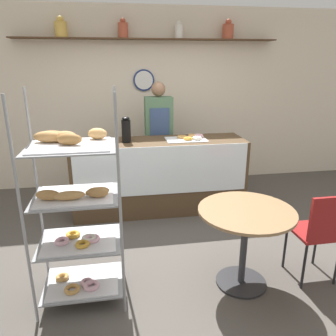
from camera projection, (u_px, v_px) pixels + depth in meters
The scene contains 9 objects.
ground_plane at pixel (174, 251), 3.47m from camera, with size 14.00×14.00×0.00m, color #4C4742.
back_wall at pixel (149, 98), 5.11m from camera, with size 10.00×0.30×2.70m.
display_counter at pixel (159, 176), 4.33m from camera, with size 2.22×0.63×0.95m.
pastry_rack at pixel (75, 206), 2.58m from camera, with size 0.70×0.54×1.74m.
person_worker at pixel (159, 136), 4.64m from camera, with size 0.38×0.23×1.66m.
cafe_table at pixel (245, 228), 2.81m from camera, with size 0.82×0.82×0.73m.
cafe_chair at pixel (321, 228), 2.85m from camera, with size 0.38×0.38×0.87m.
coffee_carafe at pixel (126, 130), 4.05m from camera, with size 0.11×0.11×0.32m.
donut_tray_counter at pixel (190, 138), 4.23m from camera, with size 0.52×0.34×0.05m.
Camera 1 is at (-0.55, -2.97, 1.93)m, focal length 35.00 mm.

